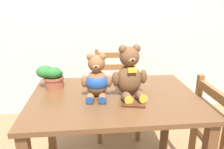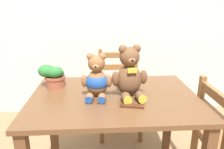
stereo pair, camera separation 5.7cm
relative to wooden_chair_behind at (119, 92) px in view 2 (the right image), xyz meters
The scene contains 7 objects.
wall_back 1.00m from the wooden_chair_behind, 102.68° to the left, with size 8.00×0.04×2.60m, color silver.
dining_table 0.85m from the wooden_chair_behind, 97.77° to the right, with size 1.13×0.81×0.77m.
wooden_chair_behind is the anchor object (origin of this frame).
teddy_bear_left 0.95m from the wooden_chair_behind, 105.69° to the right, with size 0.21×0.22×0.30m.
teddy_bear_right 0.95m from the wooden_chair_behind, 90.69° to the right, with size 0.25×0.25×0.35m.
potted_plant 0.93m from the wooden_chair_behind, 131.63° to the right, with size 0.19×0.16×0.17m.
chocolate_bar 1.05m from the wooden_chair_behind, 90.85° to the right, with size 0.15×0.04×0.01m, color #472314.
Camera 2 is at (-0.10, -0.96, 1.37)m, focal length 35.00 mm.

